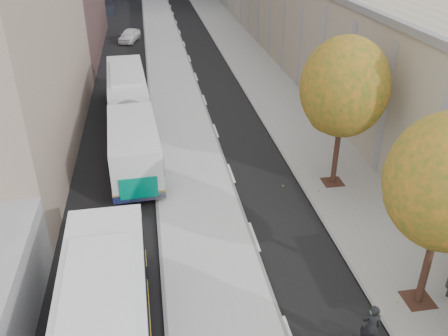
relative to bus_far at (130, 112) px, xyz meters
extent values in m
cube|color=#B5B5B5|center=(3.36, 4.82, -1.55)|extent=(4.25, 150.00, 0.15)
cube|color=gray|center=(11.36, 4.82, -1.58)|extent=(4.75, 150.00, 0.08)
cylinder|color=black|center=(10.84, -17.18, 0.08)|extent=(0.28, 0.28, 3.24)
cylinder|color=black|center=(10.84, -8.18, 0.15)|extent=(0.28, 0.28, 3.38)
sphere|color=#265217|center=(10.84, -8.18, 3.86)|extent=(4.40, 4.40, 4.40)
cube|color=silver|center=(0.00, 0.01, -0.14)|extent=(3.53, 17.92, 2.97)
cube|color=black|center=(0.00, 0.01, 0.41)|extent=(3.55, 17.22, 1.03)
cube|color=#007A60|center=(0.00, -8.87, -0.48)|extent=(1.88, 0.16, 1.15)
imported|color=black|center=(7.84, -19.19, -0.29)|extent=(0.70, 0.53, 1.73)
sphere|color=#498B52|center=(7.84, -19.19, 0.36)|extent=(0.27, 0.27, 0.27)
imported|color=white|center=(-0.40, 25.80, -0.92)|extent=(2.81, 4.44, 1.41)
camera|label=1|loc=(1.38, -29.22, 11.49)|focal=38.00mm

